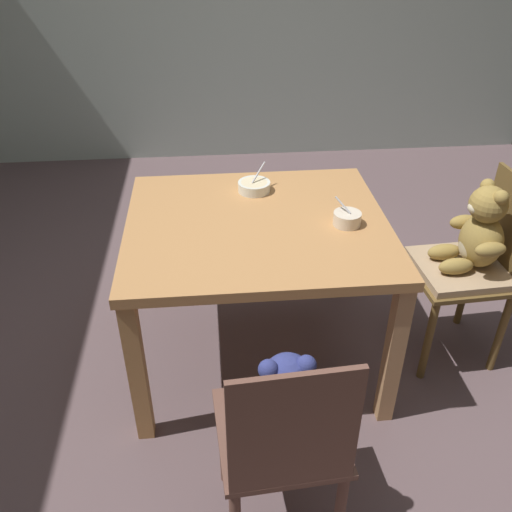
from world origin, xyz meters
The scene contains 6 objects.
ground_plane centered at (0.00, 0.00, -0.02)m, with size 5.20×5.20×0.04m.
dining_table centered at (0.00, 0.00, 0.65)m, with size 1.11×0.99×0.75m.
teddy_chair_near_right centered at (0.97, -0.05, 0.59)m, with size 0.43×0.43×0.91m.
teddy_chair_near_front centered at (-0.01, -0.92, 0.57)m, with size 0.42×0.43×0.91m.
porridge_bowl_white_far_center centered at (0.01, 0.29, 0.77)m, with size 0.15×0.15×0.12m.
porridge_bowl_cream_near_right centered at (0.37, -0.06, 0.78)m, with size 0.12×0.12×0.11m.
Camera 1 is at (-0.19, -2.00, 1.89)m, focal length 38.15 mm.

